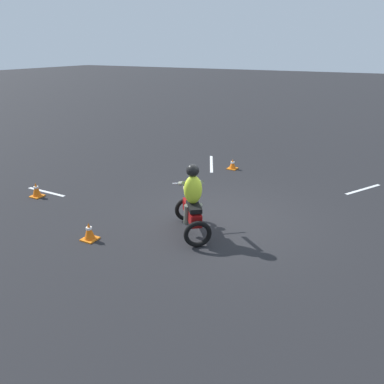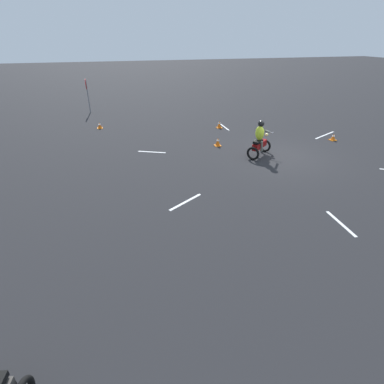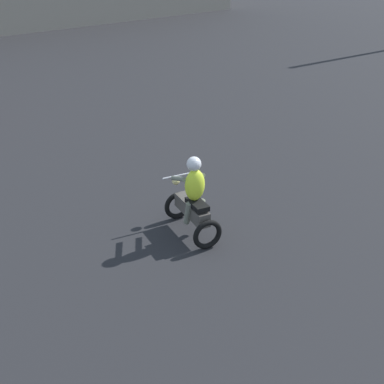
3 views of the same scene
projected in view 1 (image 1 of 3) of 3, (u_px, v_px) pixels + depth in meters
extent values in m
plane|color=black|center=(225.00, 219.00, 9.23)|extent=(120.00, 120.00, 0.00)
torus|color=black|center=(187.00, 209.00, 9.03)|extent=(0.53, 0.45, 0.60)
torus|color=black|center=(198.00, 234.00, 7.84)|extent=(0.53, 0.45, 0.60)
cube|color=maroon|center=(192.00, 212.00, 8.36)|extent=(0.88, 1.01, 0.28)
cube|color=black|center=(194.00, 207.00, 8.07)|extent=(0.55, 0.60, 0.10)
cylinder|color=silver|center=(187.00, 183.00, 8.73)|extent=(0.57, 0.47, 0.04)
sphere|color=#F2E08C|center=(186.00, 188.00, 8.91)|extent=(0.22, 0.22, 0.16)
ellipsoid|color=#D8F233|center=(193.00, 190.00, 8.03)|extent=(0.49, 0.47, 0.64)
cylinder|color=slate|center=(199.00, 182.00, 8.32)|extent=(0.41, 0.48, 0.27)
cylinder|color=slate|center=(182.00, 183.00, 8.26)|extent=(0.41, 0.48, 0.27)
cylinder|color=slate|center=(199.00, 213.00, 8.29)|extent=(0.25, 0.27, 0.51)
cylinder|color=slate|center=(187.00, 214.00, 8.24)|extent=(0.25, 0.27, 0.51)
sphere|color=black|center=(193.00, 171.00, 7.92)|extent=(0.39, 0.39, 0.28)
cube|color=orange|center=(90.00, 239.00, 8.24)|extent=(0.32, 0.32, 0.03)
cone|color=orange|center=(89.00, 231.00, 8.16)|extent=(0.24, 0.24, 0.38)
cylinder|color=white|center=(89.00, 228.00, 8.14)|extent=(0.13, 0.13, 0.05)
cube|color=orange|center=(232.00, 168.00, 12.98)|extent=(0.32, 0.32, 0.03)
cone|color=orange|center=(233.00, 164.00, 12.92)|extent=(0.24, 0.24, 0.32)
cylinder|color=white|center=(233.00, 162.00, 12.90)|extent=(0.13, 0.13, 0.05)
cube|color=orange|center=(37.00, 196.00, 10.59)|extent=(0.32, 0.32, 0.03)
cone|color=orange|center=(36.00, 189.00, 10.51)|extent=(0.24, 0.24, 0.39)
cylinder|color=white|center=(36.00, 187.00, 10.49)|extent=(0.13, 0.13, 0.05)
cube|color=silver|center=(46.00, 192.00, 10.93)|extent=(1.45, 0.11, 0.01)
cube|color=silver|center=(363.00, 189.00, 11.13)|extent=(0.87, 1.38, 0.01)
cube|color=silver|center=(211.00, 164.00, 13.55)|extent=(0.98, 1.89, 0.01)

